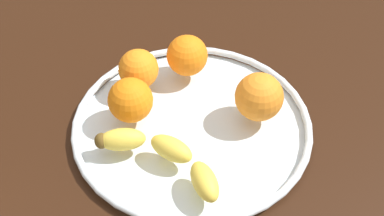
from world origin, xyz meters
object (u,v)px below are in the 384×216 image
at_px(fruit_bowl, 192,125).
at_px(orange_front_right, 138,69).
at_px(orange_back_left, 187,55).
at_px(banana, 162,155).
at_px(orange_center, 259,97).
at_px(orange_back_right, 130,100).

distance_m(fruit_bowl, orange_front_right, 0.13).
relative_size(fruit_bowl, orange_back_left, 5.44).
bearing_deg(fruit_bowl, banana, 85.87).
bearing_deg(orange_back_left, orange_center, 160.65).
bearing_deg(fruit_bowl, orange_center, -147.77).
height_order(fruit_bowl, orange_front_right, orange_front_right).
relative_size(fruit_bowl, banana, 1.73).
height_order(orange_back_right, orange_back_left, orange_back_right).
bearing_deg(orange_front_right, orange_center, -176.87).
bearing_deg(banana, fruit_bowl, -84.67).
xyz_separation_m(orange_back_right, orange_back_left, (-0.04, -0.13, -0.00)).
xyz_separation_m(fruit_bowl, orange_front_right, (0.11, -0.04, 0.04)).
relative_size(orange_center, orange_front_right, 1.15).
bearing_deg(banana, orange_center, -113.20).
bearing_deg(banana, orange_back_right, -28.57).
distance_m(banana, orange_back_left, 0.20).
distance_m(orange_center, orange_back_left, 0.15).
bearing_deg(orange_center, orange_front_right, 3.13).
height_order(fruit_bowl, orange_back_right, orange_back_right).
distance_m(fruit_bowl, banana, 0.10).
relative_size(orange_center, orange_back_right, 1.08).
bearing_deg(orange_center, orange_back_right, 24.47).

